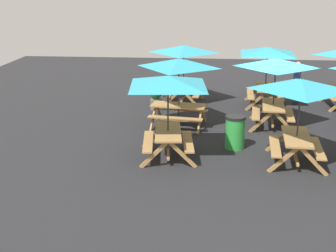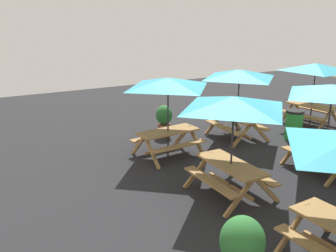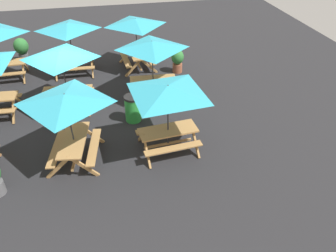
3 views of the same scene
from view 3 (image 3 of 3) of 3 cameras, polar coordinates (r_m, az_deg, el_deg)
name	(u,v)px [view 3 (image 3 of 3)]	position (r m, az deg, el deg)	size (l,w,h in m)	color
ground_plane	(74,106)	(13.14, -16.07, 3.29)	(28.14, 28.14, 0.00)	#232326
picnic_table_0	(136,26)	(15.04, -5.65, 17.00)	(2.15, 2.15, 2.34)	#A87A44
picnic_table_1	(168,95)	(9.39, 0.00, 5.44)	(2.81, 2.81, 2.34)	#A87A44
picnic_table_2	(152,49)	(12.47, -2.78, 13.23)	(2.15, 2.15, 2.34)	#A87A44
picnic_table_4	(61,59)	(12.23, -18.16, 11.04)	(2.18, 2.18, 2.34)	#A87A44
picnic_table_7	(68,30)	(15.04, -16.96, 15.70)	(2.04, 2.04, 2.34)	#A87A44
picnic_table_8	(66,104)	(9.40, -17.32, 3.72)	(2.27, 2.27, 2.34)	#A87A44
trash_bin_green	(133,108)	(11.65, -6.14, 3.08)	(0.59, 0.59, 0.98)	green
potted_plant_0	(177,60)	(15.05, 1.66, 11.43)	(0.56, 0.56, 1.06)	#935138
potted_plant_2	(22,48)	(17.53, -24.15, 12.25)	(0.67, 0.67, 1.17)	#59595B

